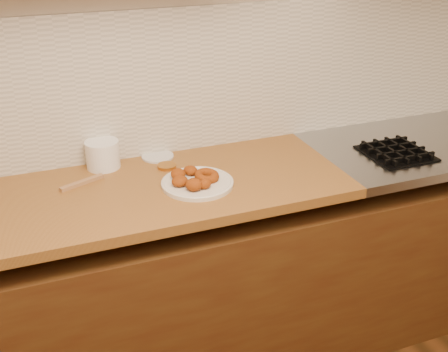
{
  "coord_description": "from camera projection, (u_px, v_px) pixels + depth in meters",
  "views": [
    {
      "loc": [
        -0.67,
        -0.17,
        1.86
      ],
      "look_at": [
        0.02,
        1.62,
        0.93
      ],
      "focal_mm": 45.0,
      "sensor_mm": 36.0,
      "label": 1
    }
  ],
  "objects": [
    {
      "name": "wooden_utensil",
      "position": [
        82.0,
        183.0,
        2.12
      ],
      "size": [
        0.18,
        0.09,
        0.01
      ],
      "primitive_type": "cube",
      "rotation": [
        0.0,
        0.0,
        0.4
      ],
      "color": "#9F7147",
      "rests_on": "butcher_block"
    },
    {
      "name": "backsplash",
      "position": [
        187.0,
        81.0,
        2.31
      ],
      "size": [
        3.6,
        0.02,
        0.6
      ],
      "primitive_type": "cube",
      "color": "beige",
      "rests_on": "wall_back"
    },
    {
      "name": "ring_donut",
      "position": [
        207.0,
        176.0,
        2.12
      ],
      "size": [
        0.14,
        0.14,
        0.04
      ],
      "primitive_type": "torus",
      "rotation": [
        0.1,
        0.0,
        0.77
      ],
      "color": "#8B3C09",
      "rests_on": "donut_plate"
    },
    {
      "name": "fried_dough_chunks",
      "position": [
        188.0,
        179.0,
        2.09
      ],
      "size": [
        0.15,
        0.21,
        0.05
      ],
      "color": "#8B3C09",
      "rests_on": "donut_plate"
    },
    {
      "name": "wall_back",
      "position": [
        185.0,
        44.0,
        2.26
      ],
      "size": [
        4.0,
        0.02,
        2.7
      ],
      "primitive_type": "cube",
      "color": "tan",
      "rests_on": "ground"
    },
    {
      "name": "butcher_block",
      "position": [
        41.0,
        210.0,
        1.99
      ],
      "size": [
        2.3,
        0.62,
        0.04
      ],
      "primitive_type": "cube",
      "color": "olive",
      "rests_on": "base_cabinet"
    },
    {
      "name": "donut_plate",
      "position": [
        197.0,
        183.0,
        2.12
      ],
      "size": [
        0.27,
        0.27,
        0.02
      ],
      "primitive_type": "cylinder",
      "color": "silver",
      "rests_on": "butcher_block"
    },
    {
      "name": "brass_jar_lid",
      "position": [
        167.0,
        166.0,
        2.26
      ],
      "size": [
        0.09,
        0.09,
        0.01
      ],
      "primitive_type": "cylinder",
      "rotation": [
        0.0,
        0.0,
        0.22
      ],
      "color": "#BC7C2F",
      "rests_on": "butcher_block"
    },
    {
      "name": "stovetop",
      "position": [
        448.0,
        140.0,
        2.57
      ],
      "size": [
        1.3,
        0.62,
        0.04
      ],
      "primitive_type": "cube",
      "color": "#9EA0A5",
      "rests_on": "base_cabinet"
    },
    {
      "name": "plastic_tub",
      "position": [
        103.0,
        154.0,
        2.24
      ],
      "size": [
        0.18,
        0.18,
        0.11
      ],
      "primitive_type": "cylinder",
      "rotation": [
        0.0,
        0.0,
        -0.44
      ],
      "color": "white",
      "rests_on": "butcher_block"
    },
    {
      "name": "base_cabinet",
      "position": [
        214.0,
        283.0,
        2.42
      ],
      "size": [
        3.6,
        0.6,
        0.77
      ],
      "primitive_type": "cube",
      "color": "#4F3313",
      "rests_on": "floor"
    },
    {
      "name": "tub_lid",
      "position": [
        158.0,
        156.0,
        2.35
      ],
      "size": [
        0.17,
        0.17,
        0.01
      ],
      "primitive_type": "cylinder",
      "rotation": [
        0.0,
        0.0,
        0.34
      ],
      "color": "silver",
      "rests_on": "butcher_block"
    }
  ]
}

